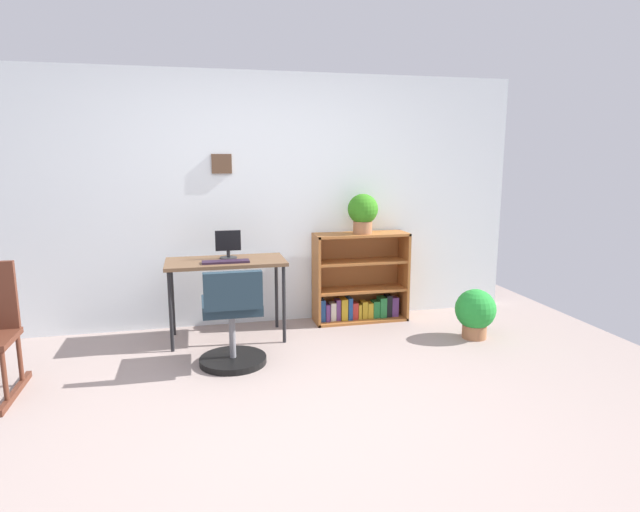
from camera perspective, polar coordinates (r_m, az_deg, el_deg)
name	(u,v)px	position (r m, az deg, el deg)	size (l,w,h in m)	color
ground_plane	(295,428)	(3.34, -2.67, -17.91)	(6.24, 6.24, 0.00)	gray
wall_back	(252,201)	(5.07, -7.35, 5.89)	(5.20, 0.12, 2.35)	white
desk	(226,267)	(4.67, -10.06, -1.20)	(1.02, 0.51, 0.71)	brown
monitor	(228,245)	(4.70, -9.83, 1.19)	(0.22, 0.15, 0.25)	#262628
keyboard	(226,262)	(4.54, -10.08, -0.60)	(0.39, 0.12, 0.02)	#291A2C
office_chair	(232,323)	(4.12, -9.38, -7.12)	(0.52, 0.55, 0.79)	black
bookshelf_low	(359,283)	(5.22, 4.22, -2.89)	(0.91, 0.30, 0.86)	#A05E2B
potted_plant_on_shelf	(363,212)	(5.05, 4.62, 4.77)	(0.29, 0.29, 0.38)	#9E6642
potted_plant_floor	(475,312)	(4.91, 16.32, -5.74)	(0.36, 0.36, 0.44)	#9E6642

